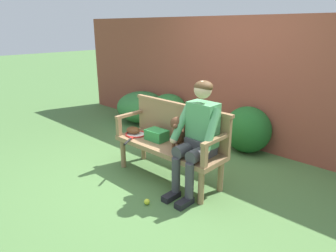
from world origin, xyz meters
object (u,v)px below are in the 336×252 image
tennis_racket (135,135)px  sports_bag (157,135)px  dog_on_bench (179,131)px  baseball_glove (133,130)px  tennis_ball (147,202)px  person_seated (198,134)px  garden_bench (168,149)px

tennis_racket → sports_bag: sports_bag is taller
dog_on_bench → sports_bag: dog_on_bench is taller
baseball_glove → sports_bag: sports_bag is taller
dog_on_bench → tennis_ball: 0.92m
tennis_racket → baseball_glove: size_ratio=2.58×
person_seated → tennis_racket: person_seated is taller
tennis_racket → sports_bag: 0.36m
baseball_glove → tennis_ball: 1.19m
dog_on_bench → sports_bag: bearing=-179.8°
person_seated → sports_bag: size_ratio=4.79×
garden_bench → dog_on_bench: bearing=7.3°
garden_bench → person_seated: person_seated is taller
person_seated → dog_on_bench: bearing=173.4°
garden_bench → sports_bag: size_ratio=5.46×
garden_bench → tennis_ball: bearing=-67.4°
dog_on_bench → baseball_glove: size_ratio=1.94×
tennis_racket → person_seated: bearing=2.6°
dog_on_bench → baseball_glove: (-0.82, -0.04, -0.17)m
dog_on_bench → baseball_glove: bearing=-176.9°
sports_bag → garden_bench: bearing=-5.3°
garden_bench → person_seated: bearing=-1.7°
person_seated → tennis_racket: bearing=-177.4°
garden_bench → tennis_racket: (-0.56, -0.06, 0.07)m
person_seated → sports_bag: person_seated is taller
person_seated → sports_bag: bearing=177.2°
tennis_racket → baseball_glove: baseball_glove is taller
baseball_glove → sports_bag: bearing=11.1°
garden_bench → dog_on_bench: dog_on_bench is taller
tennis_ball → sports_bag: bearing=126.9°
tennis_racket → sports_bag: size_ratio=2.03×
sports_bag → tennis_ball: bearing=-53.1°
dog_on_bench → tennis_racket: (-0.73, -0.08, -0.20)m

